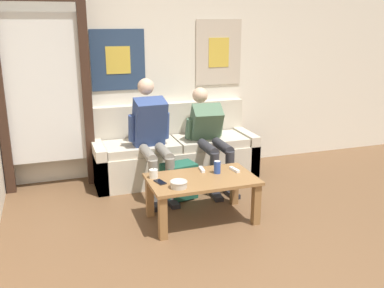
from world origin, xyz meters
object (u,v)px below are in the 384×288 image
Objects in this scene: ceramic_bowl at (179,184)px; pillar_candle at (154,174)px; coffee_table at (202,186)px; game_controller_near_right at (202,169)px; backpack at (179,182)px; game_controller_near_left at (234,170)px; couch at (175,154)px; person_seated_adult at (152,133)px; drink_can_blue at (217,167)px; cell_phone at (160,182)px; person_seated_teen at (209,133)px.

ceramic_bowl is 1.66× the size of pillar_candle.
coffee_table is 0.22m from game_controller_near_right.
backpack is 2.64× the size of game_controller_near_left.
game_controller_near_right is (0.35, 0.36, -0.02)m from ceramic_bowl.
couch is 13.31× the size of game_controller_near_right.
backpack is at bearing 48.08° from pillar_candle.
person_seated_adult is 1.07m from ceramic_bowl.
person_seated_adult is 13.14× the size of pillar_candle.
pillar_candle is 0.76× the size of drink_can_blue.
coffee_table is at bearing -158.59° from drink_can_blue.
backpack is 2.48× the size of ceramic_bowl.
game_controller_near_left reaches higher than coffee_table.
couch is at bearing 77.83° from backpack.
cell_phone is at bearing -112.17° from couch.
couch reaches higher than cell_phone.
pillar_candle is at bearing 173.27° from drink_can_blue.
person_seated_adult is 8.42× the size of game_controller_near_left.
backpack is 0.82m from ceramic_bowl.
person_seated_teen is at bearing 86.68° from game_controller_near_left.
drink_can_blue reaches higher than game_controller_near_right.
ceramic_bowl is 0.52m from drink_can_blue.
cell_phone is at bearing -122.34° from backpack.
drink_can_blue is at bearing -105.68° from person_seated_teen.
game_controller_near_left is 1.00× the size of game_controller_near_right.
pillar_candle is at bearing 161.47° from coffee_table.
ceramic_bowl is at bearing -152.96° from drink_can_blue.
game_controller_near_left is at bearing 5.53° from cell_phone.
game_controller_near_left is at bearing -49.18° from backpack.
game_controller_near_left is (-0.05, -0.83, -0.16)m from person_seated_teen.
game_controller_near_right is (0.07, 0.19, 0.09)m from coffee_table.
game_controller_near_right reaches higher than cell_phone.
person_seated_teen is 7.42× the size of game_controller_near_right.
pillar_candle is 0.14m from cell_phone.
backpack is 0.71m from cell_phone.
backpack is (-0.05, 0.57, -0.17)m from coffee_table.
pillar_candle is 0.64× the size of game_controller_near_right.
ceramic_bowl is at bearing -134.31° from game_controller_near_right.
coffee_table is 10.74× the size of pillar_candle.
person_seated_adult is 0.79m from pillar_candle.
game_controller_near_left is (0.28, -1.15, 0.15)m from couch.
backpack is at bearing 107.27° from game_controller_near_right.
game_controller_near_left is (0.65, 0.25, -0.02)m from ceramic_bowl.
cell_phone is (-0.59, -0.06, -0.06)m from drink_can_blue.
cell_phone is (-0.78, -0.08, -0.01)m from game_controller_near_left.
person_seated_teen reaches higher than backpack.
ceramic_bowl is at bearing -90.77° from person_seated_adult.
person_seated_adult is at bearing 118.82° from drink_can_blue.
cell_phone is at bearing -99.08° from person_seated_adult.
drink_can_blue is 0.84× the size of game_controller_near_right.
game_controller_near_right is at bearing 160.25° from game_controller_near_left.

